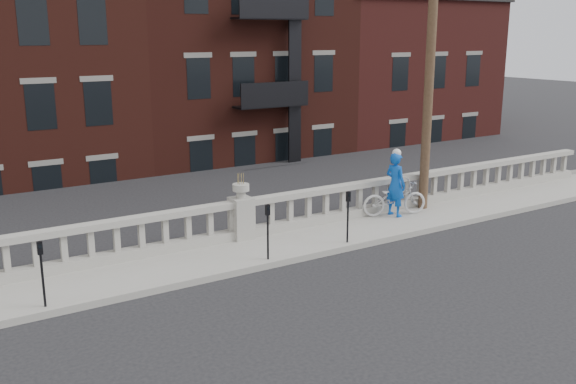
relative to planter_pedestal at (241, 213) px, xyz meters
The scene contains 11 objects.
ground 4.04m from the planter_pedestal, 90.00° to the right, with size 120.00×120.00×0.00m, color black.
sidewalk 1.21m from the planter_pedestal, 90.00° to the right, with size 32.00×2.20×0.15m, color gray.
balustrade 0.19m from the planter_pedestal, ahead, with size 28.00×0.34×1.03m.
planter_pedestal is the anchor object (origin of this frame).
lower_level 19.19m from the planter_pedestal, 88.31° to the left, with size 80.00×44.00×20.80m.
utility_pole 7.61m from the planter_pedestal, ahead, with size 1.60×0.28×10.00m.
parking_meter_a 5.70m from the planter_pedestal, 161.57° to the right, with size 0.10×0.09×1.36m.
parking_meter_b 1.83m from the planter_pedestal, 97.95° to the right, with size 0.10×0.09×1.36m.
parking_meter_c 2.80m from the planter_pedestal, 40.02° to the right, with size 0.10×0.09×1.36m.
bicycle 4.93m from the planter_pedestal, ahead, with size 0.69×1.97×1.03m, color silver.
cyclist 4.90m from the planter_pedestal, ahead, with size 0.70×0.46×1.91m, color #0C49B4.
Camera 1 is at (-7.64, -10.44, 5.45)m, focal length 40.00 mm.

